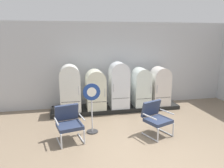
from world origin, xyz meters
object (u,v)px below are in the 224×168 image
at_px(armchair_left, 69,122).
at_px(armchair_right, 156,117).
at_px(refrigerator_4, 160,85).
at_px(sign_stand, 92,109).
at_px(refrigerator_3, 141,86).
at_px(refrigerator_0, 70,87).
at_px(refrigerator_2, 119,84).
at_px(refrigerator_1, 96,88).

bearing_deg(armchair_left, armchair_right, -3.33).
distance_m(refrigerator_4, armchair_right, 2.32).
relative_size(refrigerator_4, sign_stand, 0.99).
relative_size(refrigerator_3, armchair_right, 1.50).
xyz_separation_m(refrigerator_3, armchair_right, (-0.30, -2.07, -0.36)).
xyz_separation_m(refrigerator_0, sign_stand, (0.55, -1.61, -0.27)).
xyz_separation_m(refrigerator_2, armchair_right, (0.53, -2.04, -0.49)).
bearing_deg(refrigerator_1, armchair_left, -116.09).
distance_m(refrigerator_2, sign_stand, 1.97).
distance_m(refrigerator_3, armchair_left, 3.27).
bearing_deg(sign_stand, refrigerator_2, 54.15).
height_order(refrigerator_2, armchair_right, refrigerator_2).
distance_m(refrigerator_2, refrigerator_4, 1.56).
bearing_deg(refrigerator_4, refrigerator_0, 179.71).
bearing_deg(refrigerator_4, refrigerator_2, -179.60).
relative_size(refrigerator_1, armchair_left, 1.49).
distance_m(refrigerator_0, refrigerator_4, 3.25).
relative_size(refrigerator_2, armchair_right, 1.76).
distance_m(refrigerator_2, armchair_left, 2.65).
bearing_deg(sign_stand, refrigerator_0, 108.86).
xyz_separation_m(armchair_left, armchair_right, (2.31, -0.13, 0.00)).
bearing_deg(sign_stand, refrigerator_3, 39.26).
distance_m(refrigerator_2, refrigerator_3, 0.84).
xyz_separation_m(refrigerator_0, refrigerator_2, (1.69, -0.03, 0.03)).
height_order(refrigerator_1, refrigerator_2, refrigerator_2).
bearing_deg(refrigerator_2, refrigerator_3, 2.30).
xyz_separation_m(refrigerator_1, refrigerator_3, (1.65, -0.02, 0.01)).
xyz_separation_m(refrigerator_0, refrigerator_4, (3.24, -0.02, -0.09)).
bearing_deg(refrigerator_1, refrigerator_0, -178.44).
height_order(refrigerator_3, armchair_left, refrigerator_3).
xyz_separation_m(refrigerator_0, armchair_left, (-0.09, -1.93, -0.46)).
relative_size(refrigerator_1, refrigerator_3, 0.99).
relative_size(refrigerator_2, refrigerator_3, 1.17).
height_order(refrigerator_0, sign_stand, refrigerator_0).
distance_m(armchair_right, sign_stand, 1.75).
bearing_deg(refrigerator_1, sign_stand, -101.10).
xyz_separation_m(refrigerator_1, armchair_left, (-0.96, -1.95, -0.35)).
height_order(armchair_right, sign_stand, sign_stand).
bearing_deg(armchair_left, refrigerator_4, 29.87).
xyz_separation_m(refrigerator_1, armchair_right, (1.35, -2.09, -0.35)).
distance_m(refrigerator_0, refrigerator_2, 1.69).
height_order(refrigerator_1, refrigerator_4, refrigerator_4).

